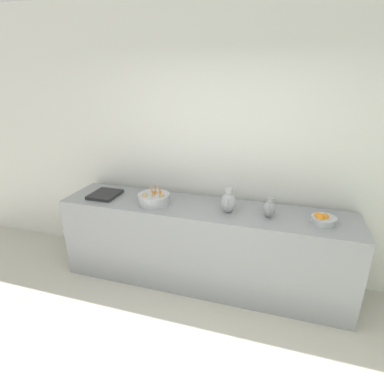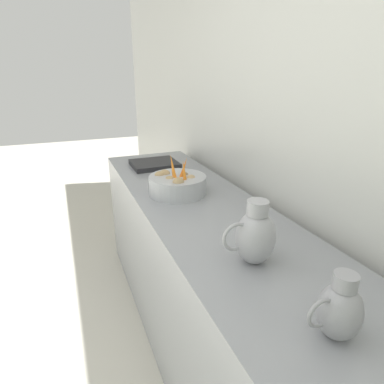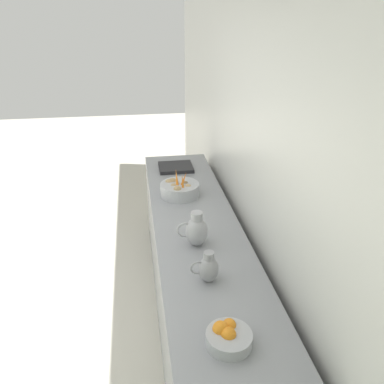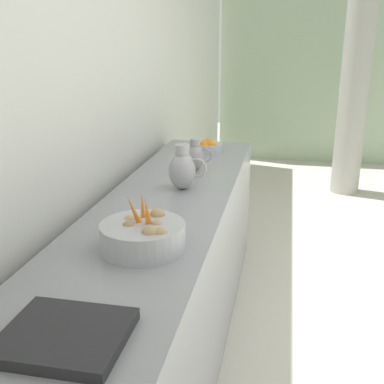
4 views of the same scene
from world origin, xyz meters
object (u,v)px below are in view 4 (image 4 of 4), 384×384
vegetable_colander (143,236)px  support_column (357,60)px  metal_pitcher_tall (183,169)px  metal_pitcher_short (195,156)px  orange_bowl (207,147)px

vegetable_colander → support_column: support_column is taller
metal_pitcher_tall → metal_pitcher_short: metal_pitcher_tall is taller
metal_pitcher_tall → metal_pitcher_short: (-0.01, 0.40, -0.02)m
orange_bowl → support_column: support_column is taller
orange_bowl → metal_pitcher_tall: size_ratio=0.90×
metal_pitcher_tall → vegetable_colander: bearing=-88.7°
vegetable_colander → orange_bowl: size_ratio=1.49×
orange_bowl → metal_pitcher_tall: (0.01, -0.89, 0.07)m
vegetable_colander → orange_bowl: 1.70m
metal_pitcher_short → metal_pitcher_tall: bearing=-88.9°
orange_bowl → support_column: (1.27, 2.21, 0.53)m
orange_bowl → metal_pitcher_tall: 0.90m
vegetable_colander → metal_pitcher_tall: metal_pitcher_tall is taller
vegetable_colander → support_column: (1.24, 3.91, 0.52)m
vegetable_colander → orange_bowl: bearing=91.0°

